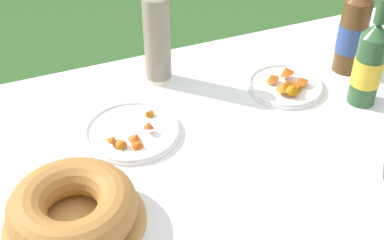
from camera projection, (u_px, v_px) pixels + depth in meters
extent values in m
cube|color=brown|center=(209.00, 175.00, 1.23)|extent=(1.81, 1.05, 0.03)
cylinder|color=brown|center=(362.00, 102.00, 2.03)|extent=(0.06, 0.06, 0.64)
cube|color=white|center=(209.00, 169.00, 1.22)|extent=(1.82, 1.06, 0.00)
cube|color=white|center=(140.00, 72.00, 1.64)|extent=(1.82, 0.00, 0.10)
cylinder|color=tan|center=(75.00, 222.00, 1.09)|extent=(0.29, 0.29, 0.01)
torus|color=#AD7033|center=(72.00, 208.00, 1.06)|extent=(0.26, 0.26, 0.08)
cylinder|color=beige|center=(158.00, 65.00, 1.48)|extent=(0.07, 0.07, 0.09)
cylinder|color=beige|center=(158.00, 61.00, 1.47)|extent=(0.07, 0.07, 0.09)
cylinder|color=beige|center=(158.00, 57.00, 1.46)|extent=(0.07, 0.07, 0.09)
cylinder|color=beige|center=(158.00, 53.00, 1.45)|extent=(0.07, 0.07, 0.09)
cylinder|color=beige|center=(158.00, 49.00, 1.44)|extent=(0.07, 0.07, 0.09)
cylinder|color=beige|center=(157.00, 44.00, 1.44)|extent=(0.07, 0.07, 0.09)
cylinder|color=beige|center=(157.00, 40.00, 1.43)|extent=(0.07, 0.07, 0.09)
cylinder|color=beige|center=(157.00, 36.00, 1.42)|extent=(0.07, 0.07, 0.09)
cylinder|color=beige|center=(157.00, 31.00, 1.41)|extent=(0.07, 0.07, 0.09)
cylinder|color=beige|center=(157.00, 27.00, 1.40)|extent=(0.07, 0.07, 0.09)
cylinder|color=beige|center=(156.00, 23.00, 1.40)|extent=(0.07, 0.07, 0.09)
cylinder|color=beige|center=(156.00, 18.00, 1.39)|extent=(0.07, 0.07, 0.09)
cylinder|color=beige|center=(156.00, 14.00, 1.38)|extent=(0.07, 0.07, 0.09)
cylinder|color=beige|center=(156.00, 9.00, 1.37)|extent=(0.07, 0.07, 0.09)
cylinder|color=#2D562D|center=(368.00, 70.00, 1.36)|extent=(0.07, 0.07, 0.20)
cylinder|color=yellow|center=(367.00, 71.00, 1.37)|extent=(0.07, 0.07, 0.07)
cone|color=#2D562D|center=(377.00, 30.00, 1.29)|extent=(0.07, 0.07, 0.04)
cylinder|color=#2D562D|center=(382.00, 10.00, 1.26)|extent=(0.03, 0.03, 0.06)
cylinder|color=brown|center=(352.00, 36.00, 1.48)|extent=(0.08, 0.08, 0.21)
cylinder|color=#334C93|center=(352.00, 38.00, 1.48)|extent=(0.08, 0.08, 0.08)
cylinder|color=white|center=(132.00, 132.00, 1.31)|extent=(0.24, 0.24, 0.01)
torus|color=white|center=(132.00, 130.00, 1.31)|extent=(0.23, 0.23, 0.01)
cone|color=#C64C0D|center=(139.00, 144.00, 1.25)|extent=(0.05, 0.05, 0.03)
cone|color=#BE5A1E|center=(136.00, 137.00, 1.28)|extent=(0.04, 0.04, 0.03)
cone|color=#A95D0B|center=(148.00, 114.00, 1.35)|extent=(0.04, 0.04, 0.04)
cone|color=orange|center=(120.00, 142.00, 1.26)|extent=(0.04, 0.04, 0.03)
cone|color=#C05E16|center=(113.00, 139.00, 1.26)|extent=(0.04, 0.04, 0.03)
cone|color=#B64B15|center=(148.00, 125.00, 1.29)|extent=(0.04, 0.04, 0.02)
cone|color=#BD5D12|center=(122.00, 143.00, 1.25)|extent=(0.03, 0.04, 0.02)
cylinder|color=white|center=(285.00, 86.00, 1.47)|extent=(0.21, 0.21, 0.01)
torus|color=white|center=(285.00, 84.00, 1.46)|extent=(0.20, 0.20, 0.01)
cone|color=#B26409|center=(293.00, 89.00, 1.40)|extent=(0.05, 0.05, 0.03)
cone|color=#A9630B|center=(298.00, 87.00, 1.43)|extent=(0.06, 0.06, 0.04)
cone|color=#AF4811|center=(287.00, 83.00, 1.44)|extent=(0.04, 0.04, 0.04)
cone|color=#BC5016|center=(301.00, 80.00, 1.45)|extent=(0.06, 0.06, 0.04)
cone|color=#C1530D|center=(287.00, 71.00, 1.47)|extent=(0.05, 0.05, 0.04)
cone|color=#BC6619|center=(289.00, 86.00, 1.44)|extent=(0.04, 0.04, 0.03)
cone|color=#B86A13|center=(284.00, 86.00, 1.42)|extent=(0.06, 0.06, 0.03)
cone|color=#C24C11|center=(294.00, 86.00, 1.43)|extent=(0.04, 0.04, 0.04)
cone|color=#B6631E|center=(287.00, 83.00, 1.44)|extent=(0.04, 0.04, 0.03)
cone|color=#B25110|center=(295.00, 85.00, 1.44)|extent=(0.06, 0.06, 0.05)
cone|color=#CA6722|center=(272.00, 77.00, 1.46)|extent=(0.05, 0.05, 0.04)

